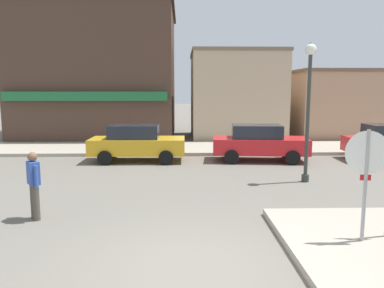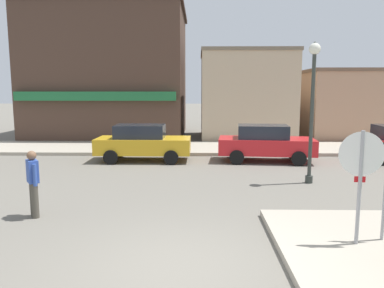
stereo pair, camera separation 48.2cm
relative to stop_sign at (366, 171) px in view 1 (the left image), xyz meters
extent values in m
plane|color=#6B665B|center=(-3.34, -0.72, -1.52)|extent=(160.00, 160.00, 0.00)
cube|color=#A89E8C|center=(-3.34, 12.26, -1.44)|extent=(80.00, 4.00, 0.15)
cylinder|color=#9E9EA3|center=(0.00, -0.01, -0.37)|extent=(0.07, 0.07, 2.30)
cylinder|color=red|center=(0.00, 0.01, 0.35)|extent=(0.76, 0.10, 0.76)
cylinder|color=white|center=(0.00, 0.00, 0.35)|extent=(0.82, 0.10, 0.82)
cube|color=red|center=(0.00, 0.01, -0.13)|extent=(0.20, 0.03, 0.11)
cylinder|color=#333833|center=(0.65, 5.28, 0.58)|extent=(0.12, 0.12, 4.20)
cylinder|color=#333833|center=(0.65, 5.28, -1.40)|extent=(0.24, 0.24, 0.24)
sphere|color=white|center=(0.65, 5.28, 2.79)|extent=(0.36, 0.36, 0.36)
cone|color=#333833|center=(0.65, 5.28, 2.94)|extent=(0.32, 0.32, 0.18)
cube|color=gold|center=(-5.35, 9.09, -0.85)|extent=(4.01, 1.73, 0.66)
cube|color=#1E232D|center=(-5.50, 9.09, -0.24)|extent=(2.09, 1.41, 0.56)
cylinder|color=black|center=(-4.10, 9.93, -1.22)|extent=(0.60, 0.18, 0.60)
cylinder|color=black|center=(-4.12, 8.23, -1.22)|extent=(0.60, 0.18, 0.60)
cylinder|color=black|center=(-6.58, 9.95, -1.22)|extent=(0.60, 0.18, 0.60)
cylinder|color=black|center=(-6.60, 8.25, -1.22)|extent=(0.60, 0.18, 0.60)
cube|color=red|center=(-0.11, 9.05, -0.85)|extent=(4.15, 2.08, 0.66)
cube|color=#1E232D|center=(-0.26, 9.06, -0.24)|extent=(2.21, 1.59, 0.56)
cylinder|color=black|center=(1.21, 9.77, -1.22)|extent=(0.61, 0.24, 0.60)
cylinder|color=black|center=(1.05, 8.08, -1.22)|extent=(0.61, 0.24, 0.60)
cylinder|color=black|center=(-1.26, 10.01, -1.22)|extent=(0.61, 0.24, 0.60)
cylinder|color=black|center=(-1.42, 8.32, -1.22)|extent=(0.61, 0.24, 0.60)
cylinder|color=black|center=(4.55, 9.94, -1.22)|extent=(0.61, 0.20, 0.60)
cylinder|color=black|center=(4.48, 8.24, -1.22)|extent=(0.61, 0.20, 0.60)
cylinder|color=#4C473D|center=(-6.97, 1.88, -1.09)|extent=(0.16, 0.16, 0.85)
cylinder|color=#4C473D|center=(-6.87, 1.74, -1.09)|extent=(0.16, 0.16, 0.85)
cube|color=#3351A8|center=(-6.92, 1.81, -0.40)|extent=(0.39, 0.42, 0.54)
sphere|color=brown|center=(-6.92, 1.81, -0.02)|extent=(0.22, 0.22, 0.22)
cylinder|color=#3351A8|center=(-7.05, 2.00, -0.45)|extent=(0.13, 0.13, 0.52)
cylinder|color=#3351A8|center=(-6.78, 1.62, -0.45)|extent=(0.13, 0.13, 0.52)
cube|color=#473328|center=(-8.77, 18.28, 2.48)|extent=(9.50, 8.06, 7.98)
cube|color=#1E6638|center=(-8.77, 14.11, 1.18)|extent=(9.02, 0.40, 0.50)
cube|color=#2E211A|center=(-8.77, 18.28, 6.59)|extent=(9.78, 8.30, 0.24)
cube|color=tan|center=(-0.05, 17.25, 1.09)|extent=(5.53, 5.69, 5.22)
cube|color=#716452|center=(-0.05, 17.25, 3.80)|extent=(5.64, 5.80, 0.20)
cube|color=tan|center=(7.03, 17.32, 0.52)|extent=(6.84, 5.63, 4.08)
cube|color=brown|center=(7.03, 17.32, 2.66)|extent=(6.98, 5.74, 0.20)
camera|label=1|loc=(-3.46, -6.79, 1.50)|focal=35.00mm
camera|label=2|loc=(-2.98, -6.79, 1.50)|focal=35.00mm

